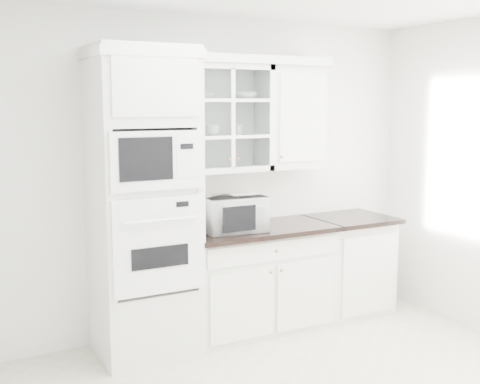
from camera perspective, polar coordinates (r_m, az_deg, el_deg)
room_shell at (r=4.09m, az=5.35°, el=5.62°), size 4.00×3.50×2.70m
oven_column at (r=4.71m, az=-9.12°, el=-1.17°), size 0.76×0.68×2.40m
base_cabinet_run at (r=5.32m, az=1.62°, el=-8.11°), size 1.32×0.67×0.92m
extra_base_cabinet at (r=5.86m, az=10.21°, el=-6.68°), size 0.72×0.67×0.92m
upper_cabinet_glass at (r=5.10m, az=-1.54°, el=7.00°), size 0.80×0.33×0.90m
upper_cabinet_solid at (r=5.44m, az=4.88°, el=7.06°), size 0.55×0.33×0.90m
crown_molding at (r=5.05m, az=-2.53°, el=12.49°), size 2.14×0.38×0.07m
countertop_microwave at (r=5.01m, az=-0.64°, el=-2.03°), size 0.55×0.47×0.29m
bowl_a at (r=5.03m, az=-3.55°, el=9.06°), size 0.23×0.23×0.05m
bowl_b at (r=5.19m, az=0.51°, el=9.13°), size 0.24×0.24×0.06m
cup_a at (r=5.04m, az=-2.61°, el=5.89°), size 0.14×0.14×0.09m
cup_b at (r=5.15m, az=-0.23°, el=5.92°), size 0.10×0.10×0.08m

